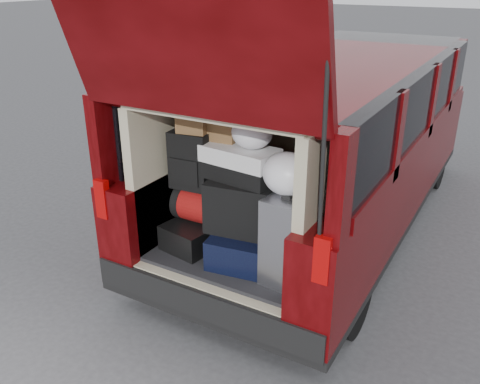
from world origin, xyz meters
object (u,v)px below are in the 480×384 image
object	(u,v)px
black_hardshell	(197,233)
backpack	(191,160)
silver_roller	(291,237)
black_soft_case	(245,207)
twotone_duffel	(240,163)
navy_hardshell	(244,246)
red_duffel	(202,205)

from	to	relation	value
black_hardshell	backpack	world-z (taller)	backpack
silver_roller	black_soft_case	bearing A→B (deg)	175.74
black_soft_case	twotone_duffel	xyz separation A→B (m)	(-0.06, 0.04, 0.32)
black_hardshell	backpack	bearing A→B (deg)	158.43
silver_roller	backpack	bearing A→B (deg)	-179.56
navy_hardshell	backpack	distance (m)	0.76
silver_roller	twotone_duffel	size ratio (longest dim) A/B	1.17
red_duffel	twotone_duffel	size ratio (longest dim) A/B	0.77
black_soft_case	black_hardshell	bearing A→B (deg)	173.75
red_duffel	backpack	bearing A→B (deg)	179.27
red_duffel	twotone_duffel	xyz separation A→B (m)	(0.32, 0.03, 0.40)
black_hardshell	black_soft_case	bearing A→B (deg)	11.15
backpack	red_duffel	bearing A→B (deg)	-5.60
black_soft_case	backpack	bearing A→B (deg)	170.13
twotone_duffel	silver_roller	bearing A→B (deg)	-7.44
navy_hardshell	silver_roller	world-z (taller)	silver_roller
red_duffel	silver_roller	bearing A→B (deg)	-6.46
navy_hardshell	backpack	size ratio (longest dim) A/B	1.19
silver_roller	twotone_duffel	world-z (taller)	twotone_duffel
silver_roller	red_duffel	distance (m)	0.80
black_hardshell	navy_hardshell	world-z (taller)	navy_hardshell
black_hardshell	red_duffel	distance (m)	0.24
black_soft_case	backpack	size ratio (longest dim) A/B	1.21
red_duffel	twotone_duffel	bearing A→B (deg)	4.46
black_soft_case	silver_roller	bearing A→B (deg)	-18.77
navy_hardshell	silver_roller	xyz separation A→B (m)	(0.40, -0.05, 0.20)
backpack	black_hardshell	bearing A→B (deg)	-35.69
navy_hardshell	black_soft_case	bearing A→B (deg)	107.72
silver_roller	backpack	world-z (taller)	backpack
navy_hardshell	red_duffel	distance (m)	0.46
navy_hardshell	silver_roller	bearing A→B (deg)	-15.29
black_soft_case	twotone_duffel	world-z (taller)	twotone_duffel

